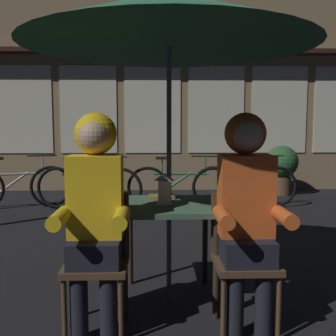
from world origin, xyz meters
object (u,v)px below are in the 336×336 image
at_px(chair_left, 98,253).
at_px(chair_right, 243,251).
at_px(bicycle_nearest, 17,187).
at_px(book, 162,197).
at_px(bicycle_second, 89,187).
at_px(bicycle_third, 180,186).
at_px(lantern, 164,188).
at_px(patio_umbrella, 169,20).
at_px(person_right_hooded, 247,200).
at_px(bicycle_fourth, 244,186).
at_px(person_left_hooded, 95,201).
at_px(cafe_table, 169,217).
at_px(potted_plant, 282,166).

relative_size(chair_left, chair_right, 1.00).
xyz_separation_m(bicycle_nearest, book, (2.22, -3.18, 0.41)).
xyz_separation_m(bicycle_second, bicycle_third, (1.42, 0.05, 0.00)).
relative_size(lantern, bicycle_nearest, 0.14).
height_order(patio_umbrella, chair_left, patio_umbrella).
height_order(person_right_hooded, bicycle_nearest, person_right_hooded).
xyz_separation_m(person_right_hooded, bicycle_fourth, (0.84, 3.80, -0.50)).
bearing_deg(chair_right, person_right_hooded, -90.00).
bearing_deg(person_left_hooded, bicycle_third, 78.41).
bearing_deg(book, bicycle_third, 80.32).
bearing_deg(patio_umbrella, chair_left, -142.45).
distance_m(chair_left, book, 0.77).
xyz_separation_m(cafe_table, lantern, (-0.04, -0.02, 0.22)).
height_order(person_left_hooded, bicycle_fourth, person_left_hooded).
bearing_deg(lantern, bicycle_third, 84.46).
relative_size(bicycle_nearest, bicycle_third, 0.98).
bearing_deg(cafe_table, lantern, -151.40).
relative_size(lantern, chair_left, 0.27).
height_order(bicycle_nearest, bicycle_second, same).
height_order(cafe_table, bicycle_third, bicycle_third).
relative_size(patio_umbrella, bicycle_second, 1.38).
bearing_deg(chair_right, bicycle_fourth, 77.38).
height_order(bicycle_second, bicycle_third, same).
bearing_deg(chair_right, bicycle_nearest, 126.15).
bearing_deg(bicycle_fourth, chair_right, -102.62).
bearing_deg(potted_plant, bicycle_nearest, -166.53).
relative_size(person_left_hooded, bicycle_fourth, 0.83).
bearing_deg(bicycle_third, bicycle_fourth, 2.77).
relative_size(chair_left, potted_plant, 0.95).
bearing_deg(cafe_table, patio_umbrella, 0.00).
bearing_deg(chair_right, cafe_table, 142.45).
height_order(chair_left, person_right_hooded, person_right_hooded).
distance_m(person_right_hooded, bicycle_second, 4.07).
xyz_separation_m(bicycle_second, potted_plant, (3.39, 1.21, 0.20)).
bearing_deg(chair_left, potted_plant, 60.53).
relative_size(chair_right, potted_plant, 0.95).
relative_size(person_left_hooded, bicycle_second, 0.84).
bearing_deg(chair_left, person_left_hooded, -90.00).
bearing_deg(bicycle_fourth, person_left_hooded, -115.33).
bearing_deg(patio_umbrella, chair_right, -37.55).
bearing_deg(patio_umbrella, bicycle_nearest, 123.77).
relative_size(patio_umbrella, book, 11.55).
bearing_deg(lantern, book, 93.82).
relative_size(bicycle_second, book, 8.35).
xyz_separation_m(person_right_hooded, bicycle_second, (-1.61, 3.70, -0.50)).
xyz_separation_m(lantern, person_right_hooded, (0.52, -0.41, -0.01)).
xyz_separation_m(patio_umbrella, bicycle_fourth, (1.32, 3.37, -1.71)).
relative_size(patio_umbrella, bicycle_fourth, 1.37).
relative_size(cafe_table, chair_right, 0.85).
height_order(person_left_hooded, bicycle_nearest, person_left_hooded).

